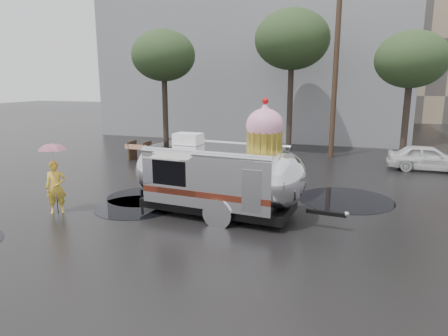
% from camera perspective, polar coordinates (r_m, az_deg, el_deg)
% --- Properties ---
extents(ground, '(120.00, 120.00, 0.00)m').
position_cam_1_polar(ground, '(10.02, -5.51, -11.96)').
color(ground, black).
rests_on(ground, ground).
extents(puddles, '(12.80, 10.58, 0.01)m').
position_cam_1_polar(puddles, '(13.18, -7.22, -5.92)').
color(puddles, black).
rests_on(puddles, ground).
extents(grey_building, '(22.00, 12.00, 13.00)m').
position_cam_1_polar(grey_building, '(33.33, 5.16, 16.43)').
color(grey_building, slate).
rests_on(grey_building, ground).
extents(utility_pole, '(1.60, 0.28, 9.00)m').
position_cam_1_polar(utility_pole, '(22.36, 15.64, 13.22)').
color(utility_pole, '#473323').
rests_on(utility_pole, ground).
extents(tree_left, '(3.64, 3.64, 6.95)m').
position_cam_1_polar(tree_left, '(23.93, -8.63, 15.51)').
color(tree_left, '#382D26').
rests_on(tree_left, ground).
extents(tree_mid, '(4.20, 4.20, 8.03)m').
position_cam_1_polar(tree_mid, '(23.73, 9.71, 17.58)').
color(tree_mid, '#382D26').
rests_on(tree_mid, ground).
extents(tree_right, '(3.36, 3.36, 6.42)m').
position_cam_1_polar(tree_right, '(21.46, 25.19, 13.74)').
color(tree_right, '#382D26').
rests_on(tree_right, ground).
extents(barricade_row, '(4.30, 0.80, 1.00)m').
position_cam_1_polar(barricade_row, '(20.84, -8.41, 2.31)').
color(barricade_row, '#473323').
rests_on(barricade_row, ground).
extents(airstream_trailer, '(6.90, 2.79, 3.72)m').
position_cam_1_polar(airstream_trailer, '(12.34, -0.52, -0.81)').
color(airstream_trailer, silver).
rests_on(airstream_trailer, ground).
extents(person_left, '(0.72, 0.69, 1.68)m').
position_cam_1_polar(person_left, '(13.64, -22.89, -2.54)').
color(person_left, yellow).
rests_on(person_left, ground).
extents(umbrella_pink, '(1.05, 1.05, 2.26)m').
position_cam_1_polar(umbrella_pink, '(13.43, -23.27, 1.87)').
color(umbrella_pink, pink).
rests_on(umbrella_pink, ground).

